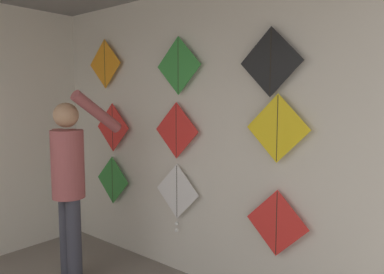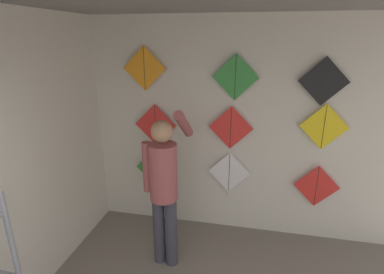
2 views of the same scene
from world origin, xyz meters
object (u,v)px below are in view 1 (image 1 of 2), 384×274
kite_0 (113,180)px  kite_6 (105,64)px  kite_2 (277,223)px  kite_5 (277,128)px  kite_7 (178,66)px  kite_1 (177,194)px  kite_8 (271,62)px  shopkeeper (69,177)px  kite_4 (176,130)px  kite_3 (113,127)px

kite_0 → kite_6: kite_6 is taller
kite_2 → kite_0: bearing=180.0°
kite_0 → kite_5: (2.09, 0.00, 0.72)m
kite_7 → kite_1: bearing=-178.3°
kite_6 → kite_8: size_ratio=1.00×
shopkeeper → kite_0: size_ratio=3.35×
shopkeeper → kite_7: size_ratio=3.35×
shopkeeper → kite_0: (-0.37, 0.79, -0.22)m
kite_0 → kite_6: 1.35m
kite_1 → kite_7: (0.02, 0.00, 1.26)m
kite_5 → kite_4: bearing=180.0°
kite_0 → shopkeeper: bearing=-64.9°
kite_7 → kite_5: bearing=0.0°
kite_3 → kite_4: size_ratio=1.00×
kite_4 → kite_8: size_ratio=1.00×
kite_1 → kite_6: 1.73m
kite_7 → kite_8: bearing=0.0°
kite_7 → kite_8: kite_7 is taller
shopkeeper → kite_0: 0.90m
kite_8 → kite_0: bearing=180.0°
kite_4 → kite_5: bearing=0.0°
shopkeeper → kite_5: size_ratio=3.35×
kite_6 → kite_7: size_ratio=1.00×
kite_0 → kite_2: size_ratio=1.00×
kite_4 → kite_8: (1.01, 0.00, 0.60)m
kite_5 → kite_6: kite_6 is taller
kite_0 → kite_3: (0.02, 0.00, 0.62)m
shopkeeper → kite_5: (1.72, 0.79, 0.50)m
shopkeeper → kite_6: size_ratio=3.35×
kite_3 → kite_6: (-0.11, 0.00, 0.72)m
kite_7 → shopkeeper: bearing=-130.1°
kite_6 → kite_5: bearing=0.0°
kite_5 → kite_6: 2.27m
kite_3 → kite_7: (1.01, 0.00, 0.64)m
kite_0 → kite_8: kite_8 is taller
shopkeeper → kite_7: (0.67, 0.79, 1.04)m
kite_1 → kite_6: size_ratio=1.25×
kite_0 → kite_8: bearing=0.0°
kite_6 → kite_8: bearing=0.0°
kite_6 → kite_8: kite_6 is taller
kite_5 → kite_7: bearing=180.0°
kite_6 → kite_7: kite_6 is taller
kite_0 → kite_4: size_ratio=1.00×
kite_8 → kite_6: bearing=180.0°
kite_1 → kite_4: bearing=172.5°
kite_0 → kite_4: (1.01, 0.00, 0.64)m
kite_1 → kite_7: bearing=1.7°
kite_3 → kite_4: kite_4 is taller
kite_0 → kite_1: 1.01m
kite_2 → kite_1: bearing=-180.0°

